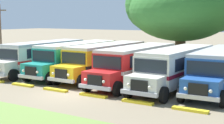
{
  "coord_description": "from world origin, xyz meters",
  "views": [
    {
      "loc": [
        13.83,
        -16.68,
        4.97
      ],
      "look_at": [
        0.0,
        5.27,
        1.6
      ],
      "focal_mm": 53.89,
      "sensor_mm": 36.0,
      "label": 1
    }
  ],
  "objects_px": {
    "parked_bus_slot_2": "(106,59)",
    "parked_bus_slot_5": "(220,67)",
    "parked_bus_slot_3": "(137,62)",
    "broad_shade_tree": "(185,6)",
    "parked_bus_slot_1": "(76,57)",
    "parked_bus_slot_0": "(43,55)",
    "utility_pole": "(0,34)",
    "parked_bus_slot_4": "(176,66)"
  },
  "relations": [
    {
      "from": "parked_bus_slot_0",
      "to": "parked_bus_slot_3",
      "type": "relative_size",
      "value": 1.0
    },
    {
      "from": "parked_bus_slot_5",
      "to": "utility_pole",
      "type": "bearing_deg",
      "value": -88.39
    },
    {
      "from": "parked_bus_slot_0",
      "to": "parked_bus_slot_5",
      "type": "bearing_deg",
      "value": 90.22
    },
    {
      "from": "parked_bus_slot_1",
      "to": "parked_bus_slot_2",
      "type": "relative_size",
      "value": 1.0
    },
    {
      "from": "parked_bus_slot_1",
      "to": "broad_shade_tree",
      "type": "relative_size",
      "value": 0.9
    },
    {
      "from": "parked_bus_slot_4",
      "to": "parked_bus_slot_5",
      "type": "xyz_separation_m",
      "value": [
        2.93,
        0.81,
        0.0
      ]
    },
    {
      "from": "broad_shade_tree",
      "to": "parked_bus_slot_3",
      "type": "bearing_deg",
      "value": -87.58
    },
    {
      "from": "parked_bus_slot_0",
      "to": "parked_bus_slot_3",
      "type": "distance_m",
      "value": 9.88
    },
    {
      "from": "parked_bus_slot_1",
      "to": "parked_bus_slot_3",
      "type": "height_order",
      "value": "same"
    },
    {
      "from": "parked_bus_slot_2",
      "to": "parked_bus_slot_3",
      "type": "xyz_separation_m",
      "value": [
        3.41,
        -0.78,
        0.0
      ]
    },
    {
      "from": "parked_bus_slot_5",
      "to": "parked_bus_slot_1",
      "type": "bearing_deg",
      "value": -91.62
    },
    {
      "from": "parked_bus_slot_1",
      "to": "broad_shade_tree",
      "type": "bearing_deg",
      "value": 150.28
    },
    {
      "from": "parked_bus_slot_1",
      "to": "parked_bus_slot_3",
      "type": "relative_size",
      "value": 1.0
    },
    {
      "from": "parked_bus_slot_5",
      "to": "utility_pole",
      "type": "height_order",
      "value": "utility_pole"
    },
    {
      "from": "parked_bus_slot_1",
      "to": "parked_bus_slot_4",
      "type": "relative_size",
      "value": 1.0
    },
    {
      "from": "utility_pole",
      "to": "parked_bus_slot_2",
      "type": "bearing_deg",
      "value": 8.01
    },
    {
      "from": "parked_bus_slot_0",
      "to": "parked_bus_slot_3",
      "type": "bearing_deg",
      "value": 87.5
    },
    {
      "from": "parked_bus_slot_4",
      "to": "parked_bus_slot_2",
      "type": "bearing_deg",
      "value": -96.42
    },
    {
      "from": "parked_bus_slot_2",
      "to": "utility_pole",
      "type": "xyz_separation_m",
      "value": [
        -11.3,
        -1.59,
        1.84
      ]
    },
    {
      "from": "parked_bus_slot_2",
      "to": "parked_bus_slot_5",
      "type": "xyz_separation_m",
      "value": [
        9.62,
        -0.0,
        0.0
      ]
    },
    {
      "from": "parked_bus_slot_2",
      "to": "broad_shade_tree",
      "type": "relative_size",
      "value": 0.9
    },
    {
      "from": "parked_bus_slot_5",
      "to": "broad_shade_tree",
      "type": "height_order",
      "value": "broad_shade_tree"
    },
    {
      "from": "parked_bus_slot_3",
      "to": "utility_pole",
      "type": "bearing_deg",
      "value": -87.26
    },
    {
      "from": "parked_bus_slot_1",
      "to": "parked_bus_slot_3",
      "type": "distance_m",
      "value": 6.39
    },
    {
      "from": "parked_bus_slot_1",
      "to": "utility_pole",
      "type": "relative_size",
      "value": 1.71
    },
    {
      "from": "parked_bus_slot_1",
      "to": "parked_bus_slot_5",
      "type": "relative_size",
      "value": 1.0
    },
    {
      "from": "parked_bus_slot_0",
      "to": "parked_bus_slot_1",
      "type": "height_order",
      "value": "same"
    },
    {
      "from": "parked_bus_slot_3",
      "to": "broad_shade_tree",
      "type": "bearing_deg",
      "value": -177.99
    },
    {
      "from": "parked_bus_slot_3",
      "to": "parked_bus_slot_4",
      "type": "relative_size",
      "value": 1.0
    },
    {
      "from": "parked_bus_slot_0",
      "to": "parked_bus_slot_5",
      "type": "xyz_separation_m",
      "value": [
        16.08,
        0.8,
        0.0
      ]
    },
    {
      "from": "broad_shade_tree",
      "to": "parked_bus_slot_4",
      "type": "bearing_deg",
      "value": -72.0
    },
    {
      "from": "parked_bus_slot_0",
      "to": "broad_shade_tree",
      "type": "height_order",
      "value": "broad_shade_tree"
    },
    {
      "from": "parked_bus_slot_1",
      "to": "parked_bus_slot_4",
      "type": "xyz_separation_m",
      "value": [
        9.64,
        -0.56,
        0.0
      ]
    },
    {
      "from": "parked_bus_slot_2",
      "to": "parked_bus_slot_5",
      "type": "relative_size",
      "value": 1.0
    },
    {
      "from": "parked_bus_slot_1",
      "to": "broad_shade_tree",
      "type": "distance_m",
      "value": 13.37
    },
    {
      "from": "broad_shade_tree",
      "to": "utility_pole",
      "type": "relative_size",
      "value": 1.9
    },
    {
      "from": "parked_bus_slot_0",
      "to": "parked_bus_slot_3",
      "type": "xyz_separation_m",
      "value": [
        9.88,
        0.02,
        0.0
      ]
    },
    {
      "from": "parked_bus_slot_3",
      "to": "parked_bus_slot_4",
      "type": "distance_m",
      "value": 3.28
    },
    {
      "from": "parked_bus_slot_2",
      "to": "parked_bus_slot_0",
      "type": "bearing_deg",
      "value": -82.69
    },
    {
      "from": "parked_bus_slot_1",
      "to": "utility_pole",
      "type": "height_order",
      "value": "utility_pole"
    },
    {
      "from": "parked_bus_slot_2",
      "to": "parked_bus_slot_3",
      "type": "bearing_deg",
      "value": 77.36
    },
    {
      "from": "parked_bus_slot_2",
      "to": "parked_bus_slot_3",
      "type": "distance_m",
      "value": 3.5
    }
  ]
}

